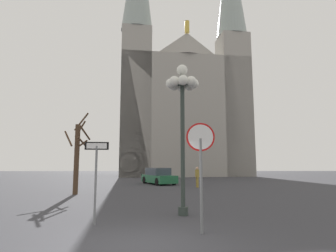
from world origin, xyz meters
The scene contains 8 objects.
ground_plane centered at (0.00, 0.00, 0.00)m, with size 120.00×120.00×0.00m, color #38383D.
cathedral centered at (3.82, 35.00, 12.56)m, with size 19.82×12.47×40.76m.
stop_sign centered at (1.66, 1.07, 2.09)m, with size 0.79×0.08×2.97m.
one_way_arrow_sign centered at (-1.45, 2.18, 1.62)m, with size 0.73×0.11×2.52m.
street_lamp centered at (1.36, 3.69, 4.23)m, with size 1.26×1.26×5.61m.
bare_tree centered at (-4.60, 10.56, 2.38)m, with size 1.58×1.45×5.04m.
parked_car_near_green centered at (0.28, 18.67, 0.67)m, with size 3.33×4.40×1.44m.
pedestrian_walking centered at (3.32, 15.23, 0.94)m, with size 0.32×0.32×1.57m.
Camera 1 is at (0.60, -6.58, 1.86)m, focal length 29.75 mm.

